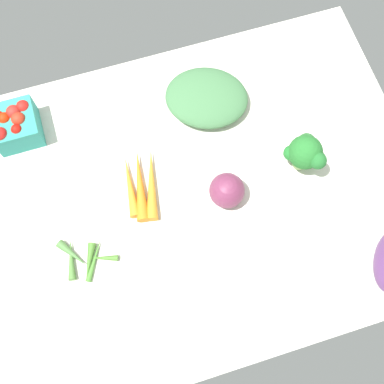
% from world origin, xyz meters
% --- Properties ---
extents(tablecloth, '(1.04, 0.76, 0.02)m').
position_xyz_m(tablecloth, '(0.00, 0.00, 0.01)').
color(tablecloth, silver).
rests_on(tablecloth, ground).
extents(okra_pile, '(0.12, 0.11, 0.02)m').
position_xyz_m(okra_pile, '(0.27, 0.07, 0.03)').
color(okra_pile, '#508140').
rests_on(okra_pile, tablecloth).
extents(leafy_greens_clump, '(0.24, 0.23, 0.05)m').
position_xyz_m(leafy_greens_clump, '(-0.10, -0.21, 0.05)').
color(leafy_greens_clump, '#447949').
rests_on(leafy_greens_clump, tablecloth).
extents(carrot_bunch, '(0.10, 0.18, 0.03)m').
position_xyz_m(carrot_bunch, '(0.10, -0.05, 0.03)').
color(carrot_bunch, orange).
rests_on(carrot_bunch, tablecloth).
extents(berry_basket, '(0.10, 0.10, 0.08)m').
position_xyz_m(berry_basket, '(0.34, -0.27, 0.06)').
color(berry_basket, teal).
rests_on(berry_basket, tablecloth).
extents(red_onion_center, '(0.08, 0.08, 0.08)m').
position_xyz_m(red_onion_center, '(-0.07, 0.03, 0.06)').
color(red_onion_center, '#773150').
rests_on(red_onion_center, tablecloth).
extents(broccoli_head, '(0.08, 0.09, 0.10)m').
position_xyz_m(broccoli_head, '(-0.26, 0.00, 0.08)').
color(broccoli_head, '#9FC37C').
rests_on(broccoli_head, tablecloth).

